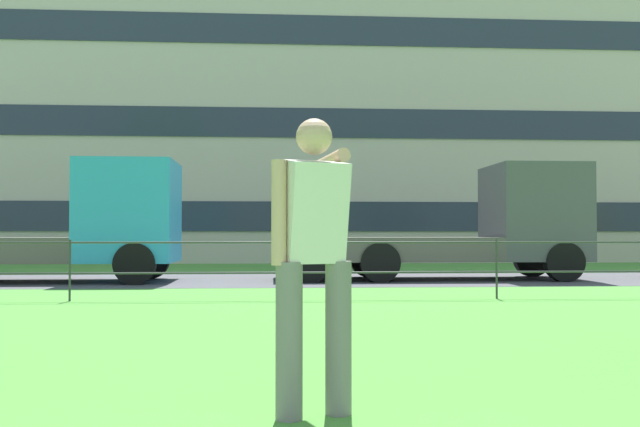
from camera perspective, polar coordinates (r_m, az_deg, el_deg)
name	(u,v)px	position (r m, az deg, el deg)	size (l,w,h in m)	color
street_strip	(281,278)	(18.24, -3.00, -4.99)	(80.00, 6.44, 0.01)	#4C4C51
park_fence	(288,260)	(12.30, -2.51, -3.56)	(28.25, 0.04, 1.00)	#333833
person_thrower	(313,254)	(4.46, -0.53, -3.16)	(0.49, 0.87, 1.79)	slate
flatbed_truck_far_left	(64,228)	(17.82, -19.10, -1.08)	(7.30, 2.43, 2.75)	#2D99D1
flatbed_truck_far_right	(474,229)	(18.23, 11.75, -1.15)	(7.31, 2.46, 2.75)	#4C4C51
apartment_building_background	(273,107)	(35.77, -3.60, 8.20)	(39.61, 15.92, 14.32)	beige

